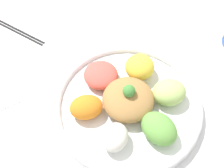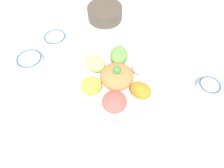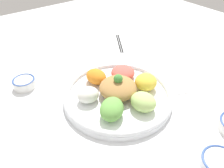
{
  "view_description": "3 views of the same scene",
  "coord_description": "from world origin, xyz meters",
  "px_view_note": "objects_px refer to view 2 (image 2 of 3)",
  "views": [
    {
      "loc": [
        -0.4,
        0.08,
        0.76
      ],
      "look_at": [
        0.07,
        0.08,
        0.05
      ],
      "focal_mm": 50.0,
      "sensor_mm": 36.0,
      "label": 1
    },
    {
      "loc": [
        0.34,
        0.34,
        0.68
      ],
      "look_at": [
        0.06,
        0.05,
        0.05
      ],
      "focal_mm": 30.0,
      "sensor_mm": 36.0,
      "label": 2
    },
    {
      "loc": [
        -0.37,
        -0.45,
        0.55
      ],
      "look_at": [
        -0.01,
        0.03,
        0.08
      ],
      "focal_mm": 35.0,
      "sensor_mm": 36.0,
      "label": 3
    }
  ],
  "objects_px": {
    "serving_spoon_main": "(193,146)",
    "serving_spoon_extra": "(51,96)",
    "salad_platter": "(116,79)",
    "side_serving_bowl": "(105,12)",
    "sauce_bowl_dark": "(30,60)",
    "rice_bowl_blue": "(55,38)",
    "sauce_bowl_red": "(209,86)"
  },
  "relations": [
    {
      "from": "side_serving_bowl",
      "to": "serving_spoon_main",
      "type": "distance_m",
      "value": 0.77
    },
    {
      "from": "salad_platter",
      "to": "rice_bowl_blue",
      "type": "distance_m",
      "value": 0.39
    },
    {
      "from": "sauce_bowl_dark",
      "to": "salad_platter",
      "type": "bearing_deg",
      "value": 120.92
    },
    {
      "from": "salad_platter",
      "to": "side_serving_bowl",
      "type": "distance_m",
      "value": 0.43
    },
    {
      "from": "sauce_bowl_red",
      "to": "rice_bowl_blue",
      "type": "distance_m",
      "value": 0.74
    },
    {
      "from": "sauce_bowl_red",
      "to": "side_serving_bowl",
      "type": "distance_m",
      "value": 0.64
    },
    {
      "from": "serving_spoon_main",
      "to": "serving_spoon_extra",
      "type": "xyz_separation_m",
      "value": [
        0.25,
        -0.52,
        -0.0
      ]
    },
    {
      "from": "sauce_bowl_red",
      "to": "serving_spoon_extra",
      "type": "distance_m",
      "value": 0.65
    },
    {
      "from": "rice_bowl_blue",
      "to": "sauce_bowl_dark",
      "type": "bearing_deg",
      "value": 14.59
    },
    {
      "from": "rice_bowl_blue",
      "to": "serving_spoon_extra",
      "type": "distance_m",
      "value": 0.32
    },
    {
      "from": "sauce_bowl_dark",
      "to": "serving_spoon_extra",
      "type": "distance_m",
      "value": 0.21
    },
    {
      "from": "serving_spoon_extra",
      "to": "rice_bowl_blue",
      "type": "bearing_deg",
      "value": 79.76
    },
    {
      "from": "side_serving_bowl",
      "to": "serving_spoon_extra",
      "type": "height_order",
      "value": "side_serving_bowl"
    },
    {
      "from": "salad_platter",
      "to": "sauce_bowl_red",
      "type": "xyz_separation_m",
      "value": [
        -0.26,
        0.28,
        -0.01
      ]
    },
    {
      "from": "salad_platter",
      "to": "side_serving_bowl",
      "type": "xyz_separation_m",
      "value": [
        -0.25,
        -0.35,
        0.01
      ]
    },
    {
      "from": "serving_spoon_main",
      "to": "side_serving_bowl",
      "type": "bearing_deg",
      "value": -47.36
    },
    {
      "from": "rice_bowl_blue",
      "to": "sauce_bowl_dark",
      "type": "height_order",
      "value": "sauce_bowl_dark"
    },
    {
      "from": "rice_bowl_blue",
      "to": "side_serving_bowl",
      "type": "distance_m",
      "value": 0.3
    },
    {
      "from": "sauce_bowl_dark",
      "to": "sauce_bowl_red",
      "type": "bearing_deg",
      "value": 126.35
    },
    {
      "from": "salad_platter",
      "to": "side_serving_bowl",
      "type": "bearing_deg",
      "value": -125.78
    },
    {
      "from": "serving_spoon_extra",
      "to": "salad_platter",
      "type": "bearing_deg",
      "value": -2.63
    },
    {
      "from": "serving_spoon_main",
      "to": "serving_spoon_extra",
      "type": "height_order",
      "value": "same"
    },
    {
      "from": "rice_bowl_blue",
      "to": "serving_spoon_extra",
      "type": "height_order",
      "value": "rice_bowl_blue"
    },
    {
      "from": "side_serving_bowl",
      "to": "sauce_bowl_red",
      "type": "bearing_deg",
      "value": 90.23
    },
    {
      "from": "salad_platter",
      "to": "sauce_bowl_dark",
      "type": "distance_m",
      "value": 0.41
    },
    {
      "from": "salad_platter",
      "to": "serving_spoon_main",
      "type": "distance_m",
      "value": 0.38
    },
    {
      "from": "salad_platter",
      "to": "sauce_bowl_dark",
      "type": "height_order",
      "value": "salad_platter"
    },
    {
      "from": "serving_spoon_main",
      "to": "rice_bowl_blue",
      "type": "bearing_deg",
      "value": -24.86
    },
    {
      "from": "side_serving_bowl",
      "to": "serving_spoon_main",
      "type": "relative_size",
      "value": 1.41
    },
    {
      "from": "side_serving_bowl",
      "to": "serving_spoon_main",
      "type": "bearing_deg",
      "value": 71.85
    },
    {
      "from": "salad_platter",
      "to": "rice_bowl_blue",
      "type": "relative_size",
      "value": 3.83
    },
    {
      "from": "side_serving_bowl",
      "to": "serving_spoon_extra",
      "type": "bearing_deg",
      "value": 23.67
    }
  ]
}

